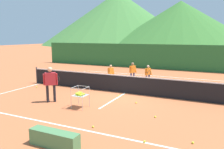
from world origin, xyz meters
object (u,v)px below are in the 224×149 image
object	(u,v)px
instructor	(51,81)
student_0	(111,72)
tennis_ball_0	(155,117)
tennis_ball_7	(118,96)
courtside_bench	(54,139)
student_2	(148,73)
tennis_ball_5	(37,87)
tennis_ball_6	(193,143)
tennis_ball_3	(93,127)
tennis_net	(125,84)
tennis_ball_2	(136,103)
tennis_ball_8	(144,141)
ball_cart	(80,94)
student_1	(133,71)

from	to	relation	value
instructor	student_0	distance (m)	4.85
student_0	tennis_ball_0	distance (m)	6.33
tennis_ball_7	courtside_bench	bearing A→B (deg)	-84.94
student_2	tennis_ball_5	size ratio (longest dim) A/B	18.24
tennis_ball_6	tennis_ball_3	bearing A→B (deg)	-176.04
tennis_net	tennis_ball_2	xyz separation A→B (m)	(1.16, -1.55, -0.47)
tennis_ball_7	tennis_ball_8	size ratio (longest dim) A/B	1.00
ball_cart	tennis_ball_2	distance (m)	2.60
student_1	courtside_bench	bearing A→B (deg)	-83.39
tennis_ball_3	tennis_ball_8	world-z (taller)	same
tennis_ball_0	tennis_ball_6	world-z (taller)	same
tennis_net	tennis_ball_2	world-z (taller)	tennis_net
tennis_ball_5	tennis_ball_7	distance (m)	5.25
tennis_net	tennis_ball_6	xyz separation A→B (m)	(3.91, -4.55, -0.47)
tennis_ball_2	tennis_ball_8	distance (m)	3.81
ball_cart	courtside_bench	xyz separation A→B (m)	(1.27, -3.23, -0.36)
tennis_ball_8	courtside_bench	xyz separation A→B (m)	(-2.19, -1.30, 0.20)
student_1	tennis_ball_5	size ratio (longest dim) A/B	19.57
tennis_net	tennis_ball_3	size ratio (longest dim) A/B	183.65
tennis_ball_2	courtside_bench	world-z (taller)	courtside_bench
tennis_ball_5	courtside_bench	xyz separation A→B (m)	(5.74, -5.35, 0.20)
tennis_ball_2	tennis_ball_3	xyz separation A→B (m)	(-0.40, -3.22, 0.00)
tennis_ball_0	courtside_bench	world-z (taller)	courtside_bench
tennis_net	ball_cart	world-z (taller)	tennis_net
tennis_ball_7	courtside_bench	size ratio (longest dim) A/B	0.05
tennis_ball_0	tennis_ball_5	world-z (taller)	same
student_1	tennis_ball_8	bearing A→B (deg)	-67.59
tennis_ball_6	tennis_ball_8	world-z (taller)	same
tennis_net	student_0	world-z (taller)	student_0
tennis_ball_3	tennis_ball_6	world-z (taller)	same
tennis_ball_6	tennis_ball_7	distance (m)	5.45
instructor	ball_cart	bearing A→B (deg)	-4.85
tennis_ball_2	ball_cart	bearing A→B (deg)	-141.14
student_1	tennis_ball_7	xyz separation A→B (m)	(0.57, -3.62, -0.76)
student_2	ball_cart	size ratio (longest dim) A/B	1.38
ball_cart	instructor	bearing A→B (deg)	175.15
tennis_net	ball_cart	distance (m)	3.25
student_1	tennis_ball_3	size ratio (longest dim) A/B	19.57
tennis_ball_0	tennis_ball_7	size ratio (longest dim) A/B	1.00
tennis_ball_3	tennis_ball_7	bearing A→B (deg)	101.41
tennis_net	student_1	size ratio (longest dim) A/B	9.39
tennis_ball_0	tennis_ball_3	distance (m)	2.45
student_1	ball_cart	bearing A→B (deg)	-91.92
ball_cart	tennis_ball_0	distance (m)	3.28
tennis_ball_0	tennis_ball_5	bearing A→B (deg)	165.84
ball_cart	courtside_bench	size ratio (longest dim) A/B	0.60
student_1	tennis_net	bearing A→B (deg)	-77.78
tennis_ball_3	tennis_ball_7	distance (m)	4.05
tennis_ball_0	tennis_ball_3	bearing A→B (deg)	-132.42
tennis_ball_5	tennis_net	bearing A→B (deg)	10.90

